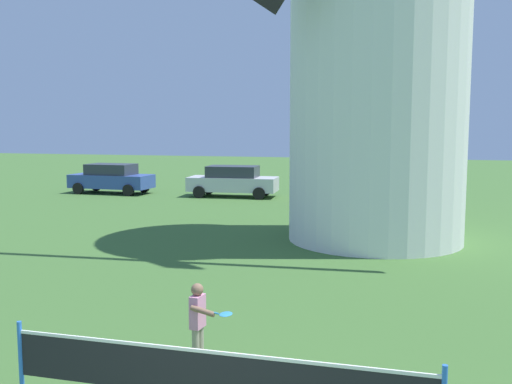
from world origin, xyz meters
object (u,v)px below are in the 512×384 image
object	(u,v)px
stray_ball	(42,359)
parked_car_red	(354,184)
player_far	(199,319)
parked_car_blue	(111,178)
parked_car_silver	(233,181)
tennis_net	(211,376)

from	to	relation	value
stray_ball	parked_car_red	world-z (taller)	parked_car_red
player_far	stray_ball	world-z (taller)	player_far
parked_car_red	parked_car_blue	bearing A→B (deg)	-179.61
stray_ball	parked_car_silver	bearing A→B (deg)	99.47
parked_car_blue	parked_car_red	distance (m)	12.75
stray_ball	parked_car_silver	distance (m)	20.74
parked_car_silver	stray_ball	bearing A→B (deg)	-80.53
tennis_net	parked_car_blue	size ratio (longest dim) A/B	1.19
stray_ball	parked_car_blue	size ratio (longest dim) A/B	0.04
tennis_net	stray_ball	xyz separation A→B (m)	(-3.09, 1.14, -0.59)
parked_car_blue	parked_car_silver	xyz separation A→B (m)	(6.67, 0.23, 0.00)
tennis_net	parked_car_red	world-z (taller)	parked_car_red
tennis_net	player_far	xyz separation A→B (m)	(-0.83, 1.79, 0.02)
stray_ball	parked_car_silver	world-z (taller)	parked_car_silver
player_far	stray_ball	bearing A→B (deg)	-164.08
player_far	parked_car_silver	distance (m)	20.59
parked_car_blue	tennis_net	bearing A→B (deg)	-58.33
player_far	parked_car_blue	xyz separation A→B (m)	(-12.35, 19.57, 0.11)
parked_car_silver	parked_car_red	size ratio (longest dim) A/B	1.11
player_far	parked_car_red	bearing A→B (deg)	88.84
stray_ball	parked_car_silver	size ratio (longest dim) A/B	0.04
parked_car_blue	parked_car_red	world-z (taller)	same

